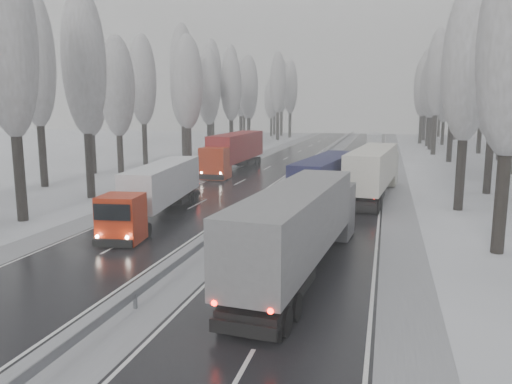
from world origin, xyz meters
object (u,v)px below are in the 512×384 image
at_px(truck_grey_tarp, 302,222).
at_px(box_truck_distant, 374,142).
at_px(truck_blue_box, 329,176).
at_px(truck_cream_box, 374,169).
at_px(truck_red_red, 234,150).
at_px(truck_red_white, 159,188).

height_order(truck_grey_tarp, box_truck_distant, truck_grey_tarp).
relative_size(truck_blue_box, truck_cream_box, 0.90).
height_order(truck_blue_box, box_truck_distant, truck_blue_box).
distance_m(truck_grey_tarp, truck_blue_box, 16.91).
relative_size(truck_cream_box, truck_red_red, 0.96).
xyz_separation_m(truck_blue_box, truck_red_red, (-13.01, 16.84, 0.37)).
height_order(truck_grey_tarp, truck_blue_box, truck_grey_tarp).
height_order(truck_blue_box, truck_red_red, truck_red_red).
bearing_deg(truck_blue_box, truck_red_red, 134.72).
height_order(truck_cream_box, truck_red_white, truck_cream_box).
distance_m(truck_red_white, truck_red_red, 24.80).
height_order(truck_blue_box, truck_red_white, truck_blue_box).
relative_size(truck_blue_box, truck_red_red, 0.87).
xyz_separation_m(truck_cream_box, box_truck_distant, (-1.23, 46.10, -0.97)).
relative_size(box_truck_distant, truck_red_red, 0.46).
distance_m(truck_cream_box, truck_red_white, 18.47).
bearing_deg(box_truck_distant, truck_red_red, -116.39).
bearing_deg(truck_grey_tarp, truck_blue_box, 97.14).
bearing_deg(box_truck_distant, truck_red_white, -104.49).
relative_size(box_truck_distant, truck_red_white, 0.56).
relative_size(truck_blue_box, truck_red_white, 1.06).
bearing_deg(truck_red_white, truck_grey_tarp, -45.34).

